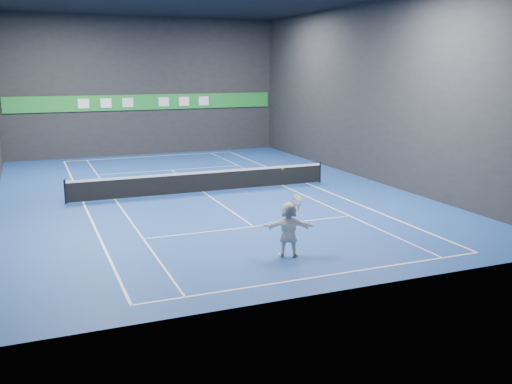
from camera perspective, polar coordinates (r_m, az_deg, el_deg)
name	(u,v)px	position (r m, az deg, el deg)	size (l,w,h in m)	color
ground	(204,192)	(27.03, -5.26, -0.02)	(26.00, 26.00, 0.00)	navy
wall_back	(145,87)	(39.06, -11.04, 10.28)	(18.00, 0.10, 9.00)	black
wall_front	(352,120)	(14.50, 9.61, 7.11)	(18.00, 0.10, 9.00)	black
wall_right	(370,93)	(30.27, 11.33, 9.72)	(0.10, 26.00, 9.00)	black
baseline_near	(326,276)	(16.45, 7.00, -8.30)	(10.98, 0.08, 0.01)	white
baseline_far	(151,156)	(38.39, -10.44, 3.52)	(10.98, 0.08, 0.01)	white
sideline_doubles_left	(83,202)	(26.03, -16.90, -0.99)	(0.08, 23.78, 0.01)	white
sideline_doubles_right	(307,183)	(29.05, 5.15, 0.86)	(0.08, 23.78, 0.01)	white
sideline_singles_left	(115,200)	(26.18, -13.90, -0.74)	(0.06, 23.78, 0.01)	white
sideline_singles_right	(283,186)	(28.46, 2.68, 0.65)	(0.06, 23.78, 0.01)	white
service_line_near	(254,227)	(21.16, -0.21, -3.47)	(8.23, 0.06, 0.01)	white
service_line_far	(171,170)	(33.10, -8.49, 2.19)	(8.23, 0.06, 0.01)	white
center_service_line	(204,192)	(27.03, -5.26, -0.02)	(0.06, 12.80, 0.01)	white
player	(289,229)	(17.74, 3.29, -3.73)	(1.62, 0.51, 1.74)	white
tennis_ball	(283,169)	(17.45, 2.71, 2.33)	(0.07, 0.07, 0.07)	yellow
tennis_net	(203,181)	(26.92, -5.29, 1.10)	(12.50, 0.10, 1.07)	black
sponsor_banner	(146,102)	(39.04, -10.96, 8.81)	(17.64, 0.11, 1.00)	#1E8E30
tennis_racket	(297,202)	(17.70, 4.12, -1.04)	(0.45, 0.35, 0.57)	red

